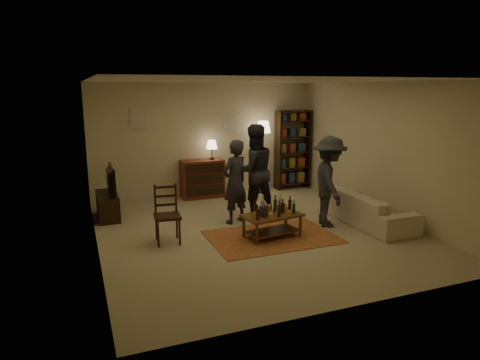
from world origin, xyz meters
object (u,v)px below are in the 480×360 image
floor_lamp (263,132)px  person_left (235,182)px  dresser (203,178)px  person_right (254,171)px  dining_chair (167,212)px  bookshelf (293,149)px  tv_stand (108,199)px  sofa (368,208)px  person_by_sofa (329,182)px  coffee_table (272,216)px

floor_lamp → person_left: (-1.51, -2.06, -0.70)m
dresser → floor_lamp: bearing=-2.4°
dresser → person_right: 1.97m
dining_chair → bookshelf: bookshelf is taller
bookshelf → dining_chair: bearing=-144.4°
tv_stand → sofa: (4.64, -2.20, -0.08)m
person_by_sofa → sofa: bearing=-85.5°
coffee_table → person_by_sofa: 1.38m
tv_stand → bookshelf: bearing=11.8°
dresser → sofa: dresser is taller
bookshelf → floor_lamp: bookshelf is taller
dresser → person_left: 2.15m
person_right → person_by_sofa: 1.53m
dining_chair → floor_lamp: floor_lamp is taller
dresser → person_left: (0.03, -2.12, 0.34)m
person_by_sofa → tv_stand: bearing=80.4°
sofa → person_left: size_ratio=1.28×
floor_lamp → person_right: 2.12m
dining_chair → bookshelf: bearing=41.2°
bookshelf → person_right: size_ratio=1.07×
coffee_table → sofa: 2.06m
dining_chair → person_left: person_left is taller
coffee_table → bookshelf: (2.10, 3.21, 0.65)m
sofa → person_left: 2.61m
tv_stand → person_by_sofa: size_ratio=0.62×
dresser → floor_lamp: 1.86m
coffee_table → person_right: size_ratio=0.58×
dining_chair → person_right: 2.17m
coffee_table → person_by_sofa: size_ratio=0.64×
tv_stand → person_right: (2.79, -0.93, 0.56)m
dresser → sofa: size_ratio=0.65×
dining_chair → person_by_sofa: bearing=1.2°
dining_chair → coffee_table: bearing=-8.9°
coffee_table → dresser: bearing=96.1°
person_left → floor_lamp: bearing=-149.3°
dresser → person_left: bearing=-89.2°
dresser → bookshelf: (2.44, 0.07, 0.56)m
coffee_table → person_by_sofa: (1.28, 0.22, 0.47)m
coffee_table → person_left: 1.15m
floor_lamp → dining_chair: bearing=-138.4°
coffee_table → dining_chair: 1.82m
dining_chair → floor_lamp: 4.08m
dining_chair → sofa: dining_chair is taller
tv_stand → person_by_sofa: (3.87, -2.01, 0.47)m
tv_stand → dresser: dresser is taller
dresser → person_by_sofa: person_by_sofa is taller
bookshelf → person_left: size_ratio=1.24×
dining_chair → dresser: dresser is taller
dresser → dining_chair: bearing=-117.8°
person_left → tv_stand: bearing=-50.9°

